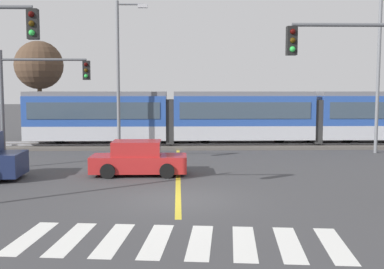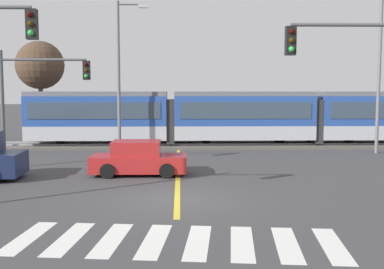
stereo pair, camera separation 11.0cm
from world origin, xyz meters
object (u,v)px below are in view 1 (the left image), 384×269
Objects in this scene: street_lamp_centre at (121,68)px; traffic_light_mid_left at (34,90)px; street_lamp_east at (381,65)px; light_rail_tram at (243,115)px; bare_tree_far_west at (39,66)px; sedan_crossing at (139,159)px; traffic_light_near_right at (361,79)px.

traffic_light_mid_left is at bearing -120.21° from street_lamp_centre.
street_lamp_east reaches higher than traffic_light_mid_left.
bare_tree_far_west reaches higher than light_rail_tram.
street_lamp_centre is at bearing 176.74° from street_lamp_east.
traffic_light_mid_left is at bearing 159.54° from sedan_crossing.
bare_tree_far_west reaches higher than sedan_crossing.
traffic_light_near_right is at bearing -84.33° from light_rail_tram.
sedan_crossing is at bearing -20.46° from traffic_light_mid_left.
traffic_light_near_right is (7.59, -5.87, 3.41)m from sedan_crossing.
street_lamp_east is at bearing 26.80° from sedan_crossing.
sedan_crossing is (-5.99, -10.30, -1.35)m from light_rail_tram.
bare_tree_far_west is at bearing 134.37° from street_lamp_centre.
sedan_crossing is 0.68× the size of traffic_light_near_right.
traffic_light_near_right is at bearing -55.84° from street_lamp_centre.
street_lamp_centre reaches higher than light_rail_tram.
traffic_light_mid_left is 6.90m from street_lamp_centre.
street_lamp_centre is at bearing -161.54° from light_rail_tram.
street_lamp_east is (6.02, 12.75, 1.06)m from traffic_light_near_right.
bare_tree_far_west is at bearing 160.53° from street_lamp_east.
street_lamp_centre is at bearing -45.63° from bare_tree_far_west.
street_lamp_east is at bearing -24.14° from light_rail_tram.
light_rail_tram is 6.65× the size of sedan_crossing.
traffic_light_mid_left is 0.91× the size of traffic_light_near_right.
sedan_crossing is 9.02m from street_lamp_centre.
traffic_light_near_right is at bearing -52.06° from bare_tree_far_west.
bare_tree_far_west is (-16.01, 20.53, 1.37)m from traffic_light_near_right.
traffic_light_mid_left is (-5.06, 1.89, 3.05)m from sedan_crossing.
light_rail_tram is at bearing 95.67° from traffic_light_near_right.
street_lamp_centre is (-1.65, 7.75, 4.31)m from sedan_crossing.
street_lamp_east is at bearing -19.47° from bare_tree_far_west.
street_lamp_east is at bearing -3.26° from street_lamp_centre.
light_rail_tram reaches higher than sedan_crossing.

